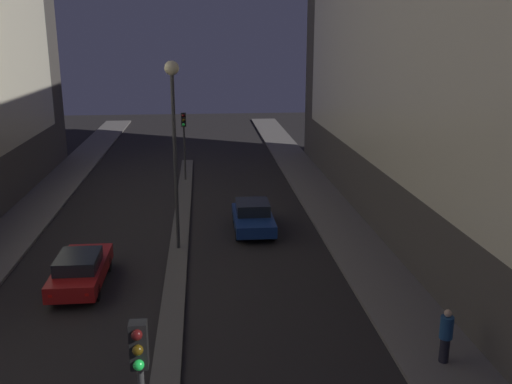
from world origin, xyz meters
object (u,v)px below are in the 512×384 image
traffic_light_mid (184,131)px  car_right_lane (253,217)px  pedestrian_on_right_sidewalk (446,335)px  car_left_lane (81,269)px  street_lamp (173,113)px  traffic_light_near (141,382)px

traffic_light_mid → car_right_lane: traffic_light_mid is taller
pedestrian_on_right_sidewalk → car_right_lane: bearing=109.9°
car_left_lane → pedestrian_on_right_sidewalk: bearing=-29.3°
street_lamp → car_left_lane: 7.56m
street_lamp → car_left_lane: size_ratio=1.87×
traffic_light_near → traffic_light_mid: 28.20m
car_left_lane → car_right_lane: car_right_lane is taller
traffic_light_mid → car_left_lane: bearing=-102.6°
street_lamp → car_right_lane: size_ratio=1.99×
traffic_light_mid → car_left_lane: 16.94m
car_left_lane → car_right_lane: 9.43m
street_lamp → car_right_lane: 7.09m
car_right_lane → car_left_lane: bearing=-140.6°
traffic_light_near → car_right_lane: traffic_light_near is taller
car_right_lane → traffic_light_near: bearing=-101.5°
street_lamp → pedestrian_on_right_sidewalk: bearing=-51.2°
street_lamp → car_left_lane: bearing=-135.6°
traffic_light_mid → car_right_lane: (3.65, -10.33, -2.71)m
traffic_light_near → pedestrian_on_right_sidewalk: (8.23, 5.21, -2.41)m
car_right_lane → pedestrian_on_right_sidewalk: pedestrian_on_right_sidewalk is taller
pedestrian_on_right_sidewalk → street_lamp: bearing=128.8°
car_left_lane → street_lamp: bearing=44.4°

